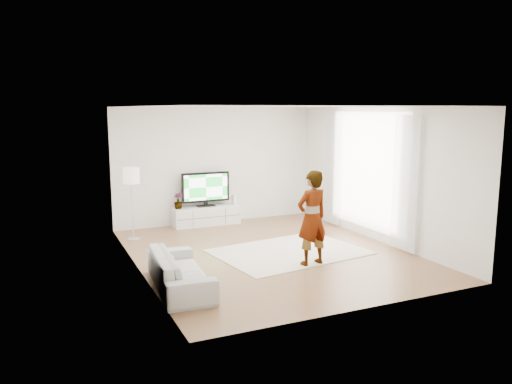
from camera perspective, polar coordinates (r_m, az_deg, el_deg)
name	(u,v)px	position (r m, az deg, el deg)	size (l,w,h in m)	color
floor	(269,253)	(9.73, 1.52, -6.99)	(6.00, 6.00, 0.00)	#946443
ceiling	(270,107)	(9.33, 1.60, 9.73)	(6.00, 6.00, 0.00)	white
wall_left	(136,190)	(8.66, -13.53, 0.19)	(0.02, 6.00, 2.80)	white
wall_right	(377,175)	(10.75, 13.66, 1.95)	(0.02, 6.00, 2.80)	white
wall_back	(216,165)	(12.18, -4.59, 3.05)	(5.00, 0.02, 2.80)	white
wall_front	(366,211)	(6.89, 12.45, -2.11)	(5.00, 0.02, 2.80)	white
window	(368,171)	(10.96, 12.63, 2.40)	(0.01, 2.60, 2.50)	white
curtain_near	(406,184)	(9.92, 16.72, 0.92)	(0.04, 0.70, 2.60)	white
curtain_far	(331,169)	(11.99, 8.59, 2.63)	(0.04, 0.70, 2.60)	white
media_console	(206,216)	(12.04, -5.69, -2.70)	(1.61, 0.46, 0.45)	silver
television	(206,188)	(11.94, -5.78, 0.47)	(1.18, 0.23, 0.82)	black
game_console	(234,200)	(12.21, -2.57, -0.87)	(0.07, 0.17, 0.22)	white
potted_plant	(178,201)	(11.77, -8.89, -1.02)	(0.20, 0.20, 0.36)	#3F7238
rug	(289,252)	(9.81, 3.81, -6.83)	(2.78, 2.00, 0.01)	beige
player	(312,218)	(8.86, 6.42, -2.96)	(0.62, 0.40, 1.69)	#334772
sofa	(180,270)	(7.93, -8.67, -8.85)	(1.91, 0.75, 0.56)	#B9BAB5
floor_lamp	(131,179)	(10.78, -14.06, 1.47)	(0.34, 0.34, 1.54)	silver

